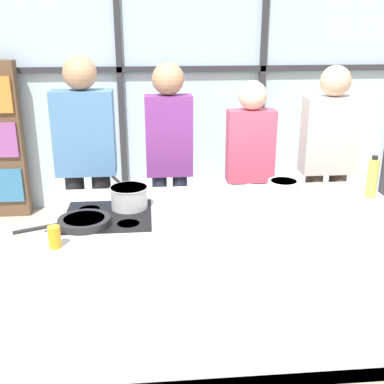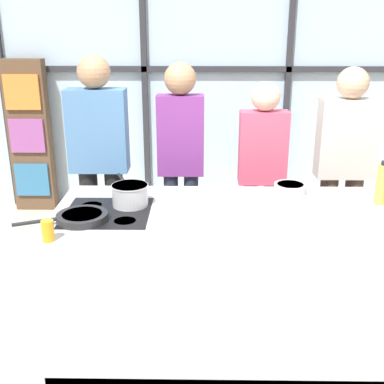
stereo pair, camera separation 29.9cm
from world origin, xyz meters
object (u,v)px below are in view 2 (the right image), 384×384
object	(u,v)px
spectator_center_left	(181,154)
juice_glass_near	(48,231)
mixing_bowl	(290,188)
spectator_center_right	(262,167)
spectator_far_right	(344,162)
saucepan	(130,194)
frying_pan	(81,217)
white_plate	(320,217)
oil_bottle	(381,184)
spectator_far_left	(99,155)

from	to	relation	value
spectator_center_left	juice_glass_near	xyz separation A→B (m)	(-0.65, -1.36, -0.05)
mixing_bowl	spectator_center_right	bearing A→B (deg)	101.70
spectator_center_left	spectator_far_right	xyz separation A→B (m)	(1.29, 0.00, -0.06)
spectator_center_right	juice_glass_near	distance (m)	1.88
saucepan	spectator_far_right	bearing A→B (deg)	27.55
spectator_center_left	mixing_bowl	bearing A→B (deg)	143.09
frying_pan	juice_glass_near	distance (m)	0.30
white_plate	oil_bottle	bearing A→B (deg)	29.35
white_plate	juice_glass_near	bearing A→B (deg)	-167.48
mixing_bowl	oil_bottle	distance (m)	0.58
spectator_far_right	frying_pan	xyz separation A→B (m)	(-1.84, -1.08, -0.03)
spectator_far_left	oil_bottle	world-z (taller)	spectator_far_left
frying_pan	mixing_bowl	xyz separation A→B (m)	(1.31, 0.51, 0.01)
spectator_center_right	white_plate	bearing A→B (deg)	102.15
spectator_far_left	spectator_center_right	bearing A→B (deg)	-180.00
spectator_far_left	juice_glass_near	xyz separation A→B (m)	(-0.01, -1.36, -0.04)
mixing_bowl	juice_glass_near	bearing A→B (deg)	-151.15
spectator_far_left	spectator_center_right	xyz separation A→B (m)	(1.29, 0.00, -0.10)
saucepan	white_plate	distance (m)	1.17
spectator_far_right	juice_glass_near	bearing A→B (deg)	34.88
frying_pan	spectator_far_right	bearing A→B (deg)	30.44
spectator_center_left	spectator_far_right	distance (m)	1.29
spectator_far_left	white_plate	size ratio (longest dim) A/B	7.34
frying_pan	juice_glass_near	size ratio (longest dim) A/B	4.44
mixing_bowl	oil_bottle	world-z (taller)	oil_bottle
mixing_bowl	spectator_far_right	bearing A→B (deg)	47.48
spectator_center_left	oil_bottle	bearing A→B (deg)	149.21
spectator_center_right	juice_glass_near	xyz separation A→B (m)	(-1.30, -1.36, 0.05)
spectator_center_right	oil_bottle	size ratio (longest dim) A/B	5.65
juice_glass_near	spectator_far_right	bearing A→B (deg)	34.88
spectator_center_right	white_plate	xyz separation A→B (m)	(0.22, -1.02, -0.00)
oil_bottle	spectator_center_right	bearing A→B (deg)	130.17
spectator_far_right	frying_pan	bearing A→B (deg)	30.44
spectator_far_left	spectator_center_left	xyz separation A→B (m)	(0.65, 0.00, 0.01)
frying_pan	white_plate	size ratio (longest dim) A/B	2.11
frying_pan	oil_bottle	size ratio (longest dim) A/B	1.82
frying_pan	saucepan	size ratio (longest dim) A/B	1.24
spectator_far_left	mixing_bowl	xyz separation A→B (m)	(1.41, -0.58, -0.07)
spectator_far_right	juice_glass_near	world-z (taller)	spectator_far_right
spectator_center_right	mixing_bowl	distance (m)	0.59
saucepan	juice_glass_near	bearing A→B (deg)	-124.41
spectator_far_left	juice_glass_near	size ratio (longest dim) A/B	15.45
spectator_center_right	spectator_far_right	size ratio (longest dim) A/B	0.94
spectator_center_left	mixing_bowl	distance (m)	0.96
spectator_far_left	oil_bottle	distance (m)	2.10
frying_pan	spectator_far_left	bearing A→B (deg)	95.33
spectator_far_left	spectator_far_right	world-z (taller)	spectator_far_left
spectator_center_right	saucepan	size ratio (longest dim) A/B	3.86
spectator_center_left	spectator_center_right	size ratio (longest dim) A/B	1.09
white_plate	oil_bottle	world-z (taller)	oil_bottle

